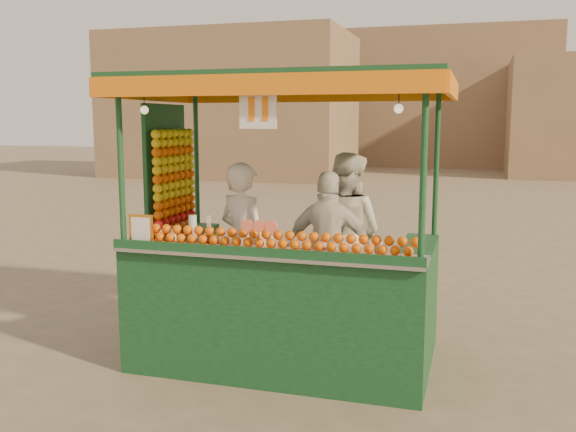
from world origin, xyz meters
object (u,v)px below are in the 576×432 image
(juice_cart, at_px, (277,272))
(vendor_left, at_px, (243,244))
(vendor_middle, at_px, (345,234))
(vendor_right, at_px, (329,249))

(juice_cart, xyz_separation_m, vendor_left, (-0.38, 0.09, 0.24))
(vendor_middle, bearing_deg, vendor_right, 101.49)
(juice_cart, distance_m, vendor_middle, 0.96)
(juice_cart, distance_m, vendor_left, 0.46)
(vendor_left, relative_size, vendor_middle, 0.95)
(vendor_right, bearing_deg, vendor_left, 10.46)
(juice_cart, height_order, vendor_left, juice_cart)
(vendor_left, xyz_separation_m, vendor_middle, (0.90, 0.66, 0.04))
(juice_cart, xyz_separation_m, vendor_middle, (0.52, 0.75, 0.28))
(vendor_left, height_order, vendor_middle, vendor_middle)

